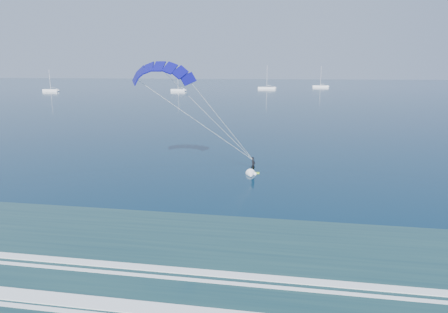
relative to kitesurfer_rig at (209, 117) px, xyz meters
name	(u,v)px	position (x,y,z in m)	size (l,w,h in m)	color
kitesurfer_rig	(209,117)	(0.00, 0.00, 0.00)	(13.53, 9.49, 13.57)	#9AE71B
sailboat_0	(51,90)	(-116.84, 152.50, -6.27)	(8.32, 2.40, 11.37)	silver
sailboat_1	(178,90)	(-51.66, 166.54, -6.28)	(7.67, 2.40, 10.67)	silver
sailboat_2	(267,88)	(-6.83, 199.19, -6.26)	(10.18, 2.40, 13.52)	silver
sailboat_3	(320,86)	(25.84, 225.13, -6.26)	(9.87, 2.40, 13.27)	silver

